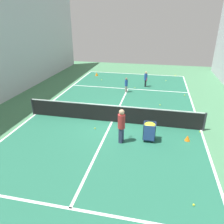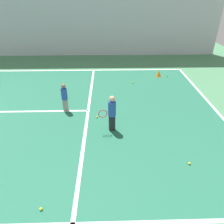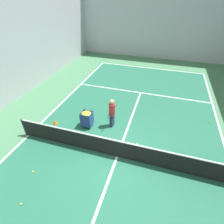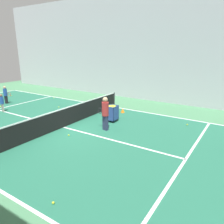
# 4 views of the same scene
# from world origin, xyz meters

# --- Properties ---
(ground_plane) EXTENTS (31.74, 31.74, 0.00)m
(ground_plane) POSITION_xyz_m (0.00, 0.00, 0.00)
(ground_plane) COLOR #477F56
(court_playing_area) EXTENTS (9.14, 21.65, 0.00)m
(court_playing_area) POSITION_xyz_m (0.00, 0.00, 0.00)
(court_playing_area) COLOR #23664C
(court_playing_area) RESTS_ON ground
(line_baseline_far) EXTENTS (9.14, 0.10, 0.00)m
(line_baseline_far) POSITION_xyz_m (0.00, 10.82, 0.01)
(line_baseline_far) COLOR white
(line_baseline_far) RESTS_ON ground
(line_sideline_left) EXTENTS (0.10, 21.65, 0.00)m
(line_sideline_left) POSITION_xyz_m (-4.57, 0.00, 0.01)
(line_sideline_left) COLOR white
(line_sideline_left) RESTS_ON ground
(line_service_far) EXTENTS (9.14, 0.10, 0.00)m
(line_service_far) POSITION_xyz_m (0.00, 5.95, 0.01)
(line_service_far) COLOR white
(line_service_far) RESTS_ON ground
(line_centre_service) EXTENTS (0.10, 11.91, 0.00)m
(line_centre_service) POSITION_xyz_m (0.00, 0.00, 0.01)
(line_centre_service) COLOR white
(line_centre_service) RESTS_ON ground
(hall_enclosure_far) EXTENTS (15.23, 0.15, 7.62)m
(hall_enclosure_far) POSITION_xyz_m (0.00, 13.94, 3.81)
(hall_enclosure_far) COLOR silver
(hall_enclosure_far) RESTS_ON ground
(tennis_net) EXTENTS (9.44, 0.10, 0.96)m
(tennis_net) POSITION_xyz_m (0.00, 0.00, 0.50)
(tennis_net) COLOR #2D2D33
(tennis_net) RESTS_ON ground
(coach_at_net) EXTENTS (0.39, 0.68, 1.61)m
(coach_at_net) POSITION_xyz_m (-0.84, 1.93, 0.92)
(coach_at_net) COLOR #2D3351
(coach_at_net) RESTS_ON ground
(ball_cart) EXTENTS (0.54, 0.51, 0.89)m
(ball_cart) POSITION_xyz_m (-2.06, 1.52, 0.62)
(ball_cart) COLOR #2D478C
(ball_cart) RESTS_ON ground
(training_cone_1) EXTENTS (0.25, 0.25, 0.26)m
(training_cone_1) POSITION_xyz_m (-3.79, 1.18, 0.14)
(training_cone_1) COLOR orange
(training_cone_1) RESTS_ON ground
(tennis_ball_0) EXTENTS (0.07, 0.07, 0.07)m
(tennis_ball_0) POSITION_xyz_m (-3.61, 5.06, 0.04)
(tennis_ball_0) COLOR yellow
(tennis_ball_0) RESTS_ON ground
(tennis_ball_5) EXTENTS (0.07, 0.07, 0.07)m
(tennis_ball_5) POSITION_xyz_m (-4.48, 0.25, 0.04)
(tennis_ball_5) COLOR yellow
(tennis_ball_5) RESTS_ON ground
(tennis_ball_7) EXTENTS (0.07, 0.07, 0.07)m
(tennis_ball_7) POSITION_xyz_m (0.67, 0.99, 0.04)
(tennis_ball_7) COLOR yellow
(tennis_ball_7) RESTS_ON ground
(tennis_ball_9) EXTENTS (0.07, 0.07, 0.07)m
(tennis_ball_9) POSITION_xyz_m (-2.95, -1.75, 0.04)
(tennis_ball_9) COLOR yellow
(tennis_ball_9) RESTS_ON ground
(tennis_ball_10) EXTENTS (0.07, 0.07, 0.07)m
(tennis_ball_10) POSITION_xyz_m (4.14, 3.76, 0.04)
(tennis_ball_10) COLOR yellow
(tennis_ball_10) RESTS_ON ground
(tennis_ball_12) EXTENTS (0.07, 0.07, 0.07)m
(tennis_ball_12) POSITION_xyz_m (-2.51, -2.94, 0.04)
(tennis_ball_12) COLOR yellow
(tennis_ball_12) RESTS_ON ground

